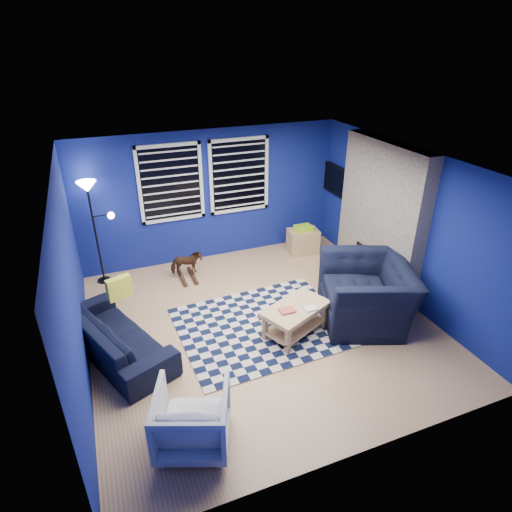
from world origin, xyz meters
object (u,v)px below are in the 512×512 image
Objects in this scene: cabinet at (303,241)px; floor_lamp at (91,201)px; rocking_horse at (186,264)px; coffee_table at (295,314)px; tv at (338,182)px; armchair_big at (366,293)px; armchair_bent at (192,418)px; sofa at (117,336)px.

cabinet is 4.06m from floor_lamp.
floor_lamp is (-1.40, 0.45, 1.22)m from rocking_horse.
rocking_horse reaches higher than coffee_table.
tv is at bearing 10.21° from cabinet.
tv is 0.88× the size of coffee_table.
rocking_horse is at bearing -113.75° from armchair_big.
armchair_bent reaches higher than cabinet.
floor_lamp is at bearing -177.12° from cabinet.
armchair_big is (3.66, -0.55, 0.18)m from sofa.
floor_lamp is at bearing -59.48° from armchair_bent.
sofa is 1.76× the size of coffee_table.
floor_lamp is (-3.84, 0.29, 1.27)m from cabinet.
armchair_bent is at bearing -80.71° from floor_lamp.
tv is 0.54× the size of floor_lamp.
coffee_table is at bearing -130.80° from tv.
rocking_horse is at bearing -61.72° from sofa.
cabinet is (1.33, 2.35, -0.08)m from coffee_table.
rocking_horse is at bearing -168.91° from cabinet.
coffee_table is at bearing -112.36° from cabinet.
cabinet is at bearing -163.10° from armchair_big.
cabinet reaches higher than coffee_table.
cabinet is (2.44, 0.17, -0.05)m from rocking_horse.
cabinet is (3.19, 3.67, -0.10)m from armchair_bent.
floor_lamp reaches higher than tv.
armchair_big is at bearing -86.48° from cabinet.
armchair_bent is 4.17m from floor_lamp.
armchair_big is at bearing -128.03° from rocking_horse.
armchair_big is 3.20m from rocking_horse.
armchair_big is at bearing -2.26° from coffee_table.
armchair_bent is 0.70× the size of coffee_table.
tv is 0.50× the size of sofa.
tv reaches higher than armchair_big.
sofa reaches higher than rocking_horse.
coffee_table is (2.48, -0.50, 0.05)m from sofa.
floor_lamp reaches higher than sofa.
coffee_table is at bearing -46.39° from floor_lamp.
cabinet is at bearing -4.26° from floor_lamp.
tv reaches higher than sofa.
rocking_horse is (-3.17, -0.21, -1.09)m from tv.
tv is 4.58m from floor_lamp.
rocking_horse is (1.37, 1.68, 0.01)m from sofa.
cabinet is at bearing 60.51° from coffee_table.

